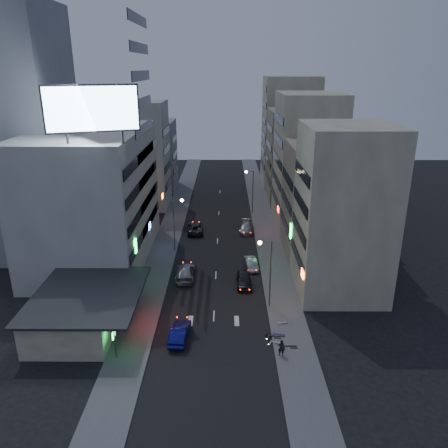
{
  "coord_description": "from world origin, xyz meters",
  "views": [
    {
      "loc": [
        1.3,
        -37.85,
        25.89
      ],
      "look_at": [
        1.07,
        16.21,
        6.4
      ],
      "focal_mm": 35.0,
      "sensor_mm": 36.0,
      "label": 1
    }
  ],
  "objects_px": {
    "parked_car_right_far": "(246,227)",
    "scooter_silver_b": "(287,317)",
    "parked_car_right_near": "(244,280)",
    "person": "(281,348)",
    "scooter_blue": "(286,330)",
    "scooter_black_b": "(281,331)",
    "road_car_silver": "(185,272)",
    "road_car_blue": "(180,332)",
    "parked_car_right_mid": "(251,264)",
    "scooter_black_a": "(297,340)",
    "parked_car_left": "(195,228)",
    "scooter_silver_a": "(282,338)"
  },
  "relations": [
    {
      "from": "person",
      "to": "scooter_silver_a",
      "type": "relative_size",
      "value": 1.03
    },
    {
      "from": "scooter_blue",
      "to": "parked_car_right_mid",
      "type": "bearing_deg",
      "value": 24.76
    },
    {
      "from": "scooter_black_b",
      "to": "scooter_silver_b",
      "type": "bearing_deg",
      "value": -5.86
    },
    {
      "from": "parked_car_right_near",
      "to": "scooter_black_b",
      "type": "bearing_deg",
      "value": -73.91
    },
    {
      "from": "parked_car_right_near",
      "to": "person",
      "type": "distance_m",
      "value": 14.65
    },
    {
      "from": "scooter_silver_a",
      "to": "scooter_silver_b",
      "type": "bearing_deg",
      "value": 4.02
    },
    {
      "from": "road_car_silver",
      "to": "person",
      "type": "height_order",
      "value": "person"
    },
    {
      "from": "parked_car_right_far",
      "to": "scooter_black_a",
      "type": "relative_size",
      "value": 2.64
    },
    {
      "from": "parked_car_right_mid",
      "to": "scooter_silver_b",
      "type": "height_order",
      "value": "parked_car_right_mid"
    },
    {
      "from": "road_car_blue",
      "to": "scooter_blue",
      "type": "bearing_deg",
      "value": -172.09
    },
    {
      "from": "scooter_blue",
      "to": "scooter_black_b",
      "type": "xyz_separation_m",
      "value": [
        -0.47,
        -0.28,
        0.03
      ]
    },
    {
      "from": "parked_car_right_near",
      "to": "parked_car_right_mid",
      "type": "distance_m",
      "value": 5.09
    },
    {
      "from": "scooter_black_a",
      "to": "parked_car_right_far",
      "type": "bearing_deg",
      "value": 5.68
    },
    {
      "from": "person",
      "to": "scooter_black_b",
      "type": "bearing_deg",
      "value": -98.37
    },
    {
      "from": "parked_car_right_far",
      "to": "person",
      "type": "distance_m",
      "value": 33.39
    },
    {
      "from": "scooter_black_a",
      "to": "parked_car_left",
      "type": "bearing_deg",
      "value": 20.33
    },
    {
      "from": "parked_car_right_near",
      "to": "scooter_black_b",
      "type": "distance_m",
      "value": 11.73
    },
    {
      "from": "person",
      "to": "scooter_black_b",
      "type": "distance_m",
      "value": 3.14
    },
    {
      "from": "road_car_silver",
      "to": "scooter_blue",
      "type": "xyz_separation_m",
      "value": [
        11.38,
        -13.01,
        -0.15
      ]
    },
    {
      "from": "parked_car_right_mid",
      "to": "road_car_blue",
      "type": "xyz_separation_m",
      "value": [
        -8.07,
        -16.52,
        0.09
      ]
    },
    {
      "from": "scooter_silver_a",
      "to": "scooter_silver_b",
      "type": "height_order",
      "value": "scooter_silver_a"
    },
    {
      "from": "road_car_blue",
      "to": "scooter_black_a",
      "type": "height_order",
      "value": "road_car_blue"
    },
    {
      "from": "parked_car_left",
      "to": "parked_car_right_mid",
      "type": "bearing_deg",
      "value": 116.56
    },
    {
      "from": "scooter_black_a",
      "to": "scooter_silver_b",
      "type": "xyz_separation_m",
      "value": [
        -0.44,
        4.3,
        -0.1
      ]
    },
    {
      "from": "parked_car_right_far",
      "to": "road_car_blue",
      "type": "height_order",
      "value": "road_car_blue"
    },
    {
      "from": "parked_car_left",
      "to": "road_car_blue",
      "type": "xyz_separation_m",
      "value": [
        0.5,
        -30.32,
        0.0
      ]
    },
    {
      "from": "road_car_silver",
      "to": "scooter_silver_a",
      "type": "relative_size",
      "value": 3.46
    },
    {
      "from": "parked_car_right_far",
      "to": "scooter_silver_b",
      "type": "xyz_separation_m",
      "value": [
        3.1,
        -27.48,
        -0.14
      ]
    },
    {
      "from": "road_car_silver",
      "to": "parked_car_right_far",
      "type": "bearing_deg",
      "value": -118.1
    },
    {
      "from": "parked_car_right_near",
      "to": "scooter_silver_b",
      "type": "bearing_deg",
      "value": -63.9
    },
    {
      "from": "parked_car_left",
      "to": "scooter_blue",
      "type": "xyz_separation_m",
      "value": [
        11.24,
        -29.71,
        -0.08
      ]
    },
    {
      "from": "person",
      "to": "scooter_black_a",
      "type": "distance_m",
      "value": 2.34
    },
    {
      "from": "parked_car_right_mid",
      "to": "parked_car_left",
      "type": "relative_size",
      "value": 0.75
    },
    {
      "from": "road_car_blue",
      "to": "scooter_black_b",
      "type": "bearing_deg",
      "value": -173.52
    },
    {
      "from": "parked_car_right_near",
      "to": "road_car_blue",
      "type": "height_order",
      "value": "parked_car_right_near"
    },
    {
      "from": "person",
      "to": "scooter_blue",
      "type": "bearing_deg",
      "value": -105.46
    },
    {
      "from": "parked_car_right_near",
      "to": "road_car_silver",
      "type": "height_order",
      "value": "road_car_silver"
    },
    {
      "from": "parked_car_left",
      "to": "scooter_silver_a",
      "type": "xyz_separation_m",
      "value": [
        10.69,
        -31.06,
        -0.14
      ]
    },
    {
      "from": "road_car_blue",
      "to": "scooter_blue",
      "type": "relative_size",
      "value": 2.52
    },
    {
      "from": "person",
      "to": "parked_car_right_mid",
      "type": "bearing_deg",
      "value": -85.8
    },
    {
      "from": "parked_car_right_mid",
      "to": "scooter_silver_a",
      "type": "height_order",
      "value": "parked_car_right_mid"
    },
    {
      "from": "scooter_black_b",
      "to": "scooter_silver_b",
      "type": "xyz_separation_m",
      "value": [
        0.9,
        2.75,
        -0.09
      ]
    },
    {
      "from": "parked_car_right_mid",
      "to": "person",
      "type": "relative_size",
      "value": 2.43
    },
    {
      "from": "person",
      "to": "scooter_blue",
      "type": "height_order",
      "value": "person"
    },
    {
      "from": "scooter_black_a",
      "to": "scooter_silver_b",
      "type": "distance_m",
      "value": 4.32
    },
    {
      "from": "parked_car_left",
      "to": "scooter_blue",
      "type": "relative_size",
      "value": 2.98
    },
    {
      "from": "person",
      "to": "scooter_black_a",
      "type": "relative_size",
      "value": 0.85
    },
    {
      "from": "parked_car_right_far",
      "to": "person",
      "type": "bearing_deg",
      "value": -82.54
    },
    {
      "from": "scooter_blue",
      "to": "scooter_black_b",
      "type": "relative_size",
      "value": 0.95
    },
    {
      "from": "scooter_blue",
      "to": "scooter_silver_a",
      "type": "bearing_deg",
      "value": 173.02
    }
  ]
}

